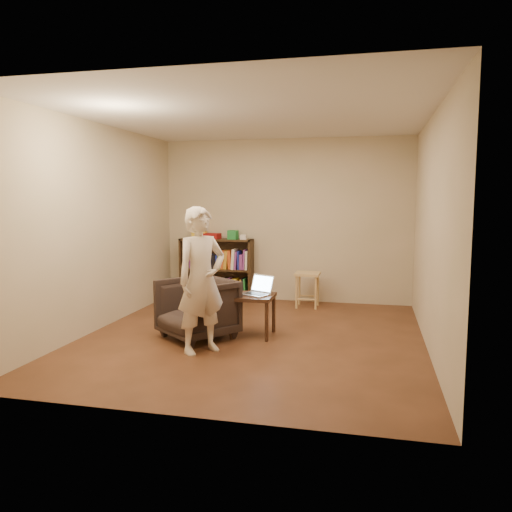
% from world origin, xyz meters
% --- Properties ---
extents(floor, '(4.50, 4.50, 0.00)m').
position_xyz_m(floor, '(0.00, 0.00, 0.00)').
color(floor, '#442716').
rests_on(floor, ground).
extents(ceiling, '(4.50, 4.50, 0.00)m').
position_xyz_m(ceiling, '(0.00, 0.00, 2.60)').
color(ceiling, silver).
rests_on(ceiling, wall_back).
extents(wall_back, '(4.00, 0.00, 4.00)m').
position_xyz_m(wall_back, '(0.00, 2.25, 1.30)').
color(wall_back, beige).
rests_on(wall_back, floor).
extents(wall_left, '(0.00, 4.50, 4.50)m').
position_xyz_m(wall_left, '(-2.00, 0.00, 1.30)').
color(wall_left, beige).
rests_on(wall_left, floor).
extents(wall_right, '(0.00, 4.50, 4.50)m').
position_xyz_m(wall_right, '(2.00, 0.00, 1.30)').
color(wall_right, beige).
rests_on(wall_right, floor).
extents(bookshelf, '(1.20, 0.30, 1.00)m').
position_xyz_m(bookshelf, '(-1.11, 2.09, 0.44)').
color(bookshelf, black).
rests_on(bookshelf, floor).
extents(box_yellow, '(0.24, 0.19, 0.18)m').
position_xyz_m(box_yellow, '(-1.42, 2.11, 1.09)').
color(box_yellow, yellow).
rests_on(box_yellow, bookshelf).
extents(red_cloth, '(0.29, 0.23, 0.09)m').
position_xyz_m(red_cloth, '(-1.19, 2.06, 1.05)').
color(red_cloth, maroon).
rests_on(red_cloth, bookshelf).
extents(box_green, '(0.16, 0.16, 0.15)m').
position_xyz_m(box_green, '(-0.83, 2.07, 1.07)').
color(box_green, '#227F36').
rests_on(box_green, bookshelf).
extents(box_white, '(0.10, 0.10, 0.08)m').
position_xyz_m(box_white, '(-0.65, 2.06, 1.04)').
color(box_white, silver).
rests_on(box_white, bookshelf).
extents(stool, '(0.37, 0.37, 0.53)m').
position_xyz_m(stool, '(0.43, 1.82, 0.43)').
color(stool, tan).
rests_on(stool, floor).
extents(armchair, '(1.09, 1.09, 0.72)m').
position_xyz_m(armchair, '(-0.63, -0.18, 0.36)').
color(armchair, black).
rests_on(armchair, floor).
extents(side_table, '(0.49, 0.49, 0.50)m').
position_xyz_m(side_table, '(-0.01, 0.07, 0.42)').
color(side_table, black).
rests_on(side_table, floor).
extents(laptop, '(0.42, 0.41, 0.23)m').
position_xyz_m(laptop, '(0.04, 0.11, 0.56)').
color(laptop, silver).
rests_on(laptop, side_table).
extents(person, '(0.66, 0.68, 1.58)m').
position_xyz_m(person, '(-0.40, -0.68, 0.79)').
color(person, beige).
rests_on(person, floor).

